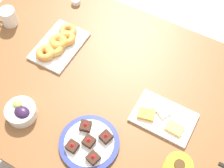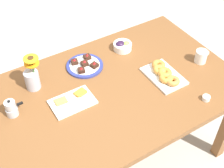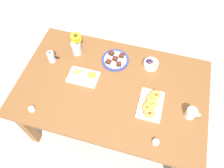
{
  "view_description": "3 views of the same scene",
  "coord_description": "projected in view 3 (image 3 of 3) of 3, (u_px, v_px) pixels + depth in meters",
  "views": [
    {
      "loc": [
        -0.35,
        0.63,
        1.95
      ],
      "look_at": [
        0.0,
        0.0,
        0.78
      ],
      "focal_mm": 50.0,
      "sensor_mm": 36.0,
      "label": 1
    },
    {
      "loc": [
        -0.72,
        -1.17,
        2.13
      ],
      "look_at": [
        0.0,
        0.0,
        0.78
      ],
      "focal_mm": 50.0,
      "sensor_mm": 36.0,
      "label": 2
    },
    {
      "loc": [
        0.26,
        -0.92,
        2.31
      ],
      "look_at": [
        0.0,
        0.0,
        0.78
      ],
      "focal_mm": 35.0,
      "sensor_mm": 36.0,
      "label": 3
    }
  ],
  "objects": [
    {
      "name": "croissant_platter",
      "position": [
        151.0,
        104.0,
        1.73
      ],
      "size": [
        0.19,
        0.28,
        0.05
      ],
      "color": "white",
      "rests_on": "dining_table"
    },
    {
      "name": "cheese_platter",
      "position": [
        84.0,
        77.0,
        1.88
      ],
      "size": [
        0.26,
        0.17,
        0.03
      ],
      "color": "white",
      "rests_on": "dining_table"
    },
    {
      "name": "dining_table",
      "position": [
        112.0,
        92.0,
        1.91
      ],
      "size": [
        1.6,
        1.0,
        0.74
      ],
      "color": "brown",
      "rests_on": "ground_plane"
    },
    {
      "name": "dessert_plate",
      "position": [
        115.0,
        60.0,
        1.98
      ],
      "size": [
        0.25,
        0.25,
        0.05
      ],
      "color": "navy",
      "rests_on": "dining_table"
    },
    {
      "name": "grape_bowl",
      "position": [
        151.0,
        64.0,
        1.93
      ],
      "size": [
        0.13,
        0.13,
        0.07
      ],
      "color": "white",
      "rests_on": "dining_table"
    },
    {
      "name": "flower_vase",
      "position": [
        76.0,
        47.0,
        1.97
      ],
      "size": [
        0.11,
        0.1,
        0.24
      ],
      "color": "#B2B2BC",
      "rests_on": "dining_table"
    },
    {
      "name": "jam_cup_berry",
      "position": [
        32.0,
        109.0,
        1.71
      ],
      "size": [
        0.05,
        0.05,
        0.03
      ],
      "color": "white",
      "rests_on": "dining_table"
    },
    {
      "name": "jam_cup_honey",
      "position": [
        156.0,
        142.0,
        1.57
      ],
      "size": [
        0.05,
        0.05,
        0.03
      ],
      "color": "white",
      "rests_on": "dining_table"
    },
    {
      "name": "moka_pot",
      "position": [
        51.0,
        57.0,
        1.95
      ],
      "size": [
        0.11,
        0.07,
        0.12
      ],
      "color": "#B7B7BC",
      "rests_on": "dining_table"
    },
    {
      "name": "ground_plane",
      "position": [
        112.0,
        121.0,
        2.47
      ],
      "size": [
        6.0,
        6.0,
        0.0
      ],
      "primitive_type": "plane",
      "color": "#B7B2A8"
    },
    {
      "name": "coffee_mug",
      "position": [
        191.0,
        113.0,
        1.66
      ],
      "size": [
        0.11,
        0.08,
        0.09
      ],
      "color": "white",
      "rests_on": "dining_table"
    }
  ]
}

